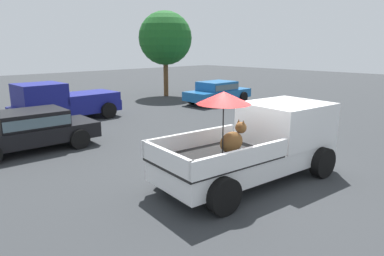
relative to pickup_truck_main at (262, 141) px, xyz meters
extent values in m
plane|color=#2D3033|center=(-0.44, 0.06, -0.97)|extent=(80.00, 80.00, 0.00)
cylinder|color=black|center=(1.41, 0.82, -0.57)|extent=(0.83, 0.37, 0.80)
cylinder|color=black|center=(1.18, -1.12, -0.57)|extent=(0.83, 0.37, 0.80)
cylinder|color=black|center=(-2.06, 1.24, -0.57)|extent=(0.83, 0.37, 0.80)
cylinder|color=black|center=(-2.30, -0.71, -0.57)|extent=(0.83, 0.37, 0.80)
cube|color=white|center=(-0.44, 0.06, -0.40)|extent=(5.18, 2.38, 0.50)
cube|color=white|center=(0.95, -0.11, 0.39)|extent=(2.31, 2.10, 1.08)
cube|color=#4C606B|center=(1.94, -0.23, 0.59)|extent=(0.26, 1.71, 0.64)
cube|color=black|center=(-1.58, 0.19, -0.12)|extent=(3.00, 2.16, 0.06)
cube|color=white|center=(-1.47, 1.11, 0.11)|extent=(2.79, 0.43, 0.40)
cube|color=white|center=(-1.69, -0.72, 0.11)|extent=(2.79, 0.43, 0.40)
cube|color=white|center=(-2.92, 0.35, 0.11)|extent=(0.32, 1.84, 0.40)
ellipsoid|color=brown|center=(-1.10, 0.11, 0.17)|extent=(0.71, 0.40, 0.52)
sphere|color=brown|center=(-0.80, 0.08, 0.49)|extent=(0.31, 0.31, 0.28)
cone|color=brown|center=(-0.79, 0.16, 0.63)|extent=(0.10, 0.10, 0.12)
cone|color=brown|center=(-0.81, 0.00, 0.63)|extent=(0.10, 0.10, 0.12)
cylinder|color=black|center=(-1.44, 0.09, 0.54)|extent=(0.03, 0.03, 1.28)
cone|color=red|center=(-1.44, 0.09, 1.28)|extent=(1.37, 1.37, 0.28)
cylinder|color=black|center=(-2.09, 9.57, -0.59)|extent=(0.76, 0.27, 0.76)
cylinder|color=black|center=(-2.11, 11.47, -0.59)|extent=(0.76, 0.27, 0.76)
cylinder|color=black|center=(1.11, 9.59, -0.59)|extent=(0.76, 0.27, 0.76)
cylinder|color=black|center=(1.09, 11.49, -0.59)|extent=(0.76, 0.27, 0.76)
cube|color=navy|center=(-0.50, 10.53, -0.42)|extent=(4.81, 1.84, 0.50)
cube|color=navy|center=(-1.70, 10.52, 0.33)|extent=(1.91, 1.81, 1.00)
cube|color=navy|center=(0.50, 10.54, 0.03)|extent=(2.71, 1.82, 0.40)
cylinder|color=black|center=(-2.24, 5.77, -0.64)|extent=(0.67, 0.26, 0.66)
cylinder|color=black|center=(-2.15, 7.53, -0.64)|extent=(0.67, 0.26, 0.66)
cube|color=black|center=(-3.54, 6.72, -0.42)|extent=(4.39, 1.99, 0.52)
cube|color=black|center=(-3.44, 6.72, 0.08)|extent=(2.18, 1.71, 0.56)
cube|color=#4C606B|center=(-3.44, 6.72, 0.08)|extent=(2.13, 1.79, 0.32)
cylinder|color=black|center=(9.58, 9.86, -0.64)|extent=(0.66, 0.23, 0.66)
cylinder|color=black|center=(9.59, 8.10, -0.64)|extent=(0.66, 0.23, 0.66)
cylinder|color=black|center=(6.88, 9.84, -0.64)|extent=(0.66, 0.23, 0.66)
cylinder|color=black|center=(6.89, 8.08, -0.64)|extent=(0.66, 0.23, 0.66)
cube|color=#195999|center=(8.24, 8.97, -0.42)|extent=(4.31, 1.80, 0.52)
cube|color=#195999|center=(8.14, 8.97, 0.08)|extent=(2.11, 1.62, 0.56)
cube|color=#4C606B|center=(8.14, 8.97, 0.08)|extent=(2.05, 1.70, 0.32)
cylinder|color=brown|center=(8.04, 13.64, 0.36)|extent=(0.32, 0.32, 2.67)
sphere|color=#19561E|center=(8.04, 13.64, 2.94)|extent=(3.58, 3.58, 3.58)
camera|label=1|loc=(-7.30, -5.01, 2.41)|focal=32.39mm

